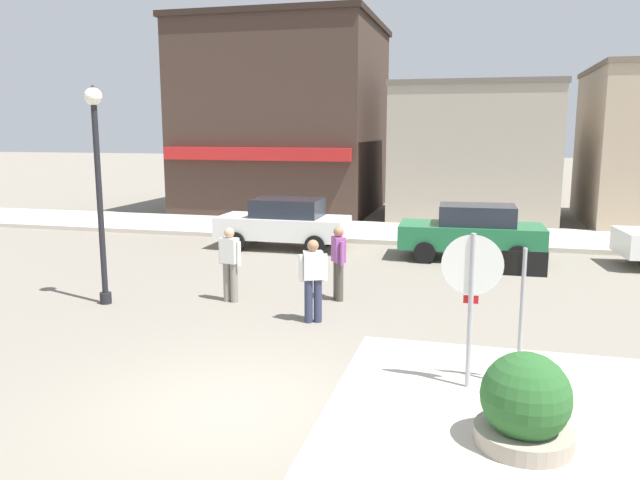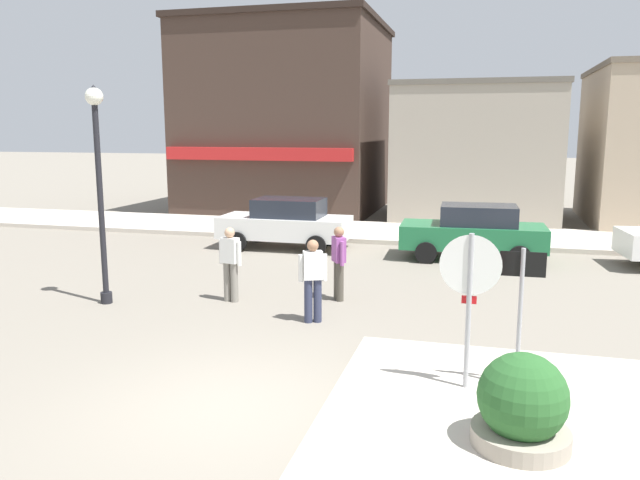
# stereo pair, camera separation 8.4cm
# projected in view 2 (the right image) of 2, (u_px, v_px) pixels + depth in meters

# --- Properties ---
(ground_plane) EXTENTS (160.00, 160.00, 0.00)m
(ground_plane) POSITION_uv_depth(u_px,v_px,m) (229.00, 407.00, 8.31)
(ground_plane) COLOR gray
(sidewalk_corner) EXTENTS (6.40, 4.80, 0.15)m
(sidewalk_corner) POSITION_uv_depth(u_px,v_px,m) (585.00, 427.00, 7.61)
(sidewalk_corner) COLOR beige
(sidewalk_corner) RESTS_ON ground
(kerb_far) EXTENTS (80.00, 4.00, 0.15)m
(kerb_far) POSITION_uv_depth(u_px,v_px,m) (390.00, 233.00, 21.91)
(kerb_far) COLOR beige
(kerb_far) RESTS_ON ground
(stop_sign) EXTENTS (0.82, 0.07, 2.30)m
(stop_sign) POSITION_uv_depth(u_px,v_px,m) (469.00, 291.00, 8.37)
(stop_sign) COLOR #9E9EA3
(stop_sign) RESTS_ON ground
(one_way_sign) EXTENTS (0.60, 0.06, 2.10)m
(one_way_sign) POSITION_uv_depth(u_px,v_px,m) (521.00, 304.00, 8.41)
(one_way_sign) COLOR #9E9EA3
(one_way_sign) RESTS_ON ground
(planter) EXTENTS (1.10, 1.10, 1.23)m
(planter) POSITION_uv_depth(u_px,v_px,m) (522.00, 411.00, 6.95)
(planter) COLOR gray
(planter) RESTS_ON ground
(lamp_post) EXTENTS (0.36, 0.36, 4.54)m
(lamp_post) POSITION_uv_depth(u_px,v_px,m) (98.00, 164.00, 12.78)
(lamp_post) COLOR black
(lamp_post) RESTS_ON ground
(parked_car_nearest) EXTENTS (4.00, 1.89, 1.56)m
(parked_car_nearest) POSITION_uv_depth(u_px,v_px,m) (286.00, 223.00, 19.29)
(parked_car_nearest) COLOR white
(parked_car_nearest) RESTS_ON ground
(parked_car_second) EXTENTS (4.06, 1.99, 1.56)m
(parked_car_second) POSITION_uv_depth(u_px,v_px,m) (474.00, 231.00, 17.64)
(parked_car_second) COLOR #1E6B3D
(parked_car_second) RESTS_ON ground
(pedestrian_crossing_near) EXTENTS (0.37, 0.52, 1.61)m
(pedestrian_crossing_near) POSITION_uv_depth(u_px,v_px,m) (339.00, 261.00, 13.40)
(pedestrian_crossing_near) COLOR #4C473D
(pedestrian_crossing_near) RESTS_ON ground
(pedestrian_crossing_far) EXTENTS (0.54, 0.35, 1.61)m
(pedestrian_crossing_far) POSITION_uv_depth(u_px,v_px,m) (313.00, 278.00, 11.84)
(pedestrian_crossing_far) COLOR #2D334C
(pedestrian_crossing_far) RESTS_ON ground
(pedestrian_kerb_side) EXTENTS (0.56, 0.29, 1.61)m
(pedestrian_kerb_side) POSITION_uv_depth(u_px,v_px,m) (230.00, 262.00, 13.29)
(pedestrian_kerb_side) COLOR gray
(pedestrian_kerb_side) RESTS_ON ground
(building_corner_shop) EXTENTS (8.40, 8.33, 8.32)m
(building_corner_shop) POSITION_uv_depth(u_px,v_px,m) (288.00, 118.00, 28.24)
(building_corner_shop) COLOR #3D2D26
(building_corner_shop) RESTS_ON ground
(building_storefront_left_near) EXTENTS (6.41, 5.91, 5.46)m
(building_storefront_left_near) POSITION_uv_depth(u_px,v_px,m) (476.00, 152.00, 25.30)
(building_storefront_left_near) COLOR #9E9384
(building_storefront_left_near) RESTS_ON ground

